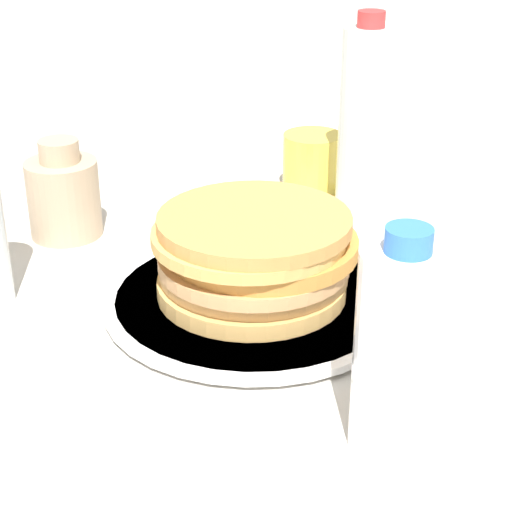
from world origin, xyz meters
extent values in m
plane|color=#BCB7AD|center=(0.00, 0.00, 0.00)|extent=(4.00, 4.00, 0.00)
cylinder|color=white|center=(0.00, 0.02, 0.01)|extent=(0.28, 0.28, 0.01)
cylinder|color=white|center=(0.00, 0.02, 0.01)|extent=(0.30, 0.30, 0.01)
cylinder|color=tan|center=(0.00, 0.02, 0.02)|extent=(0.19, 0.19, 0.02)
cylinder|color=tan|center=(0.01, 0.02, 0.04)|extent=(0.19, 0.19, 0.02)
cylinder|color=tan|center=(0.00, 0.02, 0.05)|extent=(0.19, 0.19, 0.01)
cylinder|color=#C18138|center=(0.01, 0.01, 0.06)|extent=(0.19, 0.19, 0.02)
cylinder|color=tan|center=(-0.01, 0.02, 0.08)|extent=(0.19, 0.19, 0.01)
cylinder|color=#BE8544|center=(0.00, 0.02, 0.09)|extent=(0.19, 0.19, 0.01)
cylinder|color=yellow|center=(0.26, 0.20, 0.04)|extent=(0.08, 0.08, 0.08)
cylinder|color=tan|center=(-0.05, 0.29, 0.05)|extent=(0.08, 0.08, 0.09)
cylinder|color=tan|center=(-0.05, 0.29, 0.10)|extent=(0.05, 0.05, 0.03)
cylinder|color=white|center=(-0.07, -0.22, 0.08)|extent=(0.07, 0.07, 0.16)
cylinder|color=blue|center=(-0.07, -0.22, 0.17)|extent=(0.03, 0.03, 0.02)
cylinder|color=silver|center=(0.24, 0.09, 0.12)|extent=(0.06, 0.06, 0.23)
cylinder|color=red|center=(0.24, 0.09, 0.24)|extent=(0.03, 0.03, 0.02)
camera|label=1|loc=(-0.50, -0.54, 0.42)|focal=60.00mm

